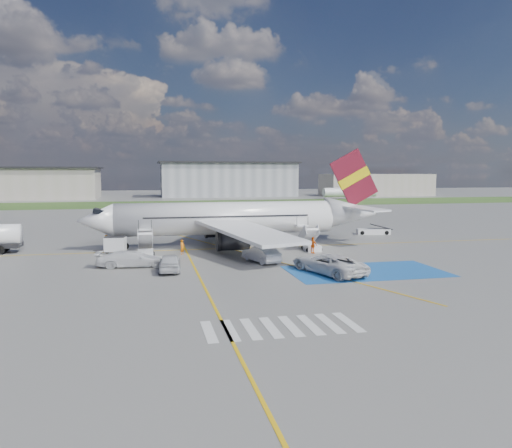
# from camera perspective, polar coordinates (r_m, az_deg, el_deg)

# --- Properties ---
(ground) EXTENTS (400.00, 400.00, 0.00)m
(ground) POSITION_cam_1_polar(r_m,az_deg,el_deg) (47.07, -0.82, -5.01)
(ground) COLOR #60605E
(ground) RESTS_ON ground
(grass_strip) EXTENTS (400.00, 30.00, 0.01)m
(grass_strip) POSITION_cam_1_polar(r_m,az_deg,el_deg) (140.86, -8.62, 2.30)
(grass_strip) COLOR #2D4C1E
(grass_strip) RESTS_ON ground
(taxiway_line_main) EXTENTS (120.00, 0.20, 0.01)m
(taxiway_line_main) POSITION_cam_1_polar(r_m,az_deg,el_deg) (58.70, -3.18, -2.80)
(taxiway_line_main) COLOR gold
(taxiway_line_main) RESTS_ON ground
(taxiway_line_cross) EXTENTS (0.20, 60.00, 0.01)m
(taxiway_line_cross) POSITION_cam_1_polar(r_m,az_deg,el_deg) (36.64, -5.38, -8.23)
(taxiway_line_cross) COLOR gold
(taxiway_line_cross) RESTS_ON ground
(taxiway_line_diag) EXTENTS (20.71, 56.45, 0.01)m
(taxiway_line_diag) POSITION_cam_1_polar(r_m,az_deg,el_deg) (58.70, -3.18, -2.80)
(taxiway_line_diag) COLOR gold
(taxiway_line_diag) RESTS_ON ground
(staging_box) EXTENTS (14.00, 8.00, 0.01)m
(staging_box) POSITION_cam_1_polar(r_m,az_deg,el_deg) (46.43, 12.44, -5.30)
(staging_box) COLOR #19529B
(staging_box) RESTS_ON ground
(crosswalk) EXTENTS (9.00, 4.00, 0.01)m
(crosswalk) POSITION_cam_1_polar(r_m,az_deg,el_deg) (29.67, 2.85, -11.65)
(crosswalk) COLOR silver
(crosswalk) RESTS_ON ground
(terminal_west) EXTENTS (60.00, 22.00, 10.00)m
(terminal_west) POSITION_cam_1_polar(r_m,az_deg,el_deg) (181.17, -27.11, 4.10)
(terminal_west) COLOR #9D9787
(terminal_west) RESTS_ON ground
(terminal_centre) EXTENTS (48.00, 18.00, 12.00)m
(terminal_centre) POSITION_cam_1_polar(r_m,az_deg,el_deg) (182.65, -3.21, 5.08)
(terminal_centre) COLOR gray
(terminal_centre) RESTS_ON ground
(terminal_east) EXTENTS (40.00, 16.00, 8.00)m
(terminal_east) POSITION_cam_1_polar(r_m,az_deg,el_deg) (192.74, 13.55, 4.37)
(terminal_east) COLOR #9D9787
(terminal_east) RESTS_ON ground
(airliner) EXTENTS (36.81, 32.95, 11.92)m
(airliner) POSITION_cam_1_polar(r_m,az_deg,el_deg) (60.50, -2.09, 0.70)
(airliner) COLOR silver
(airliner) RESTS_ON ground
(airstairs_fwd) EXTENTS (1.90, 5.20, 3.60)m
(airstairs_fwd) POSITION_cam_1_polar(r_m,az_deg,el_deg) (54.61, -12.51, -2.95)
(airstairs_fwd) COLOR silver
(airstairs_fwd) RESTS_ON ground
(airstairs_aft) EXTENTS (1.90, 5.20, 3.60)m
(airstairs_aft) POSITION_cam_1_polar(r_m,az_deg,el_deg) (57.59, 6.23, -2.38)
(airstairs_aft) COLOR silver
(airstairs_aft) RESTS_ON ground
(gpu_cart) EXTENTS (2.44, 1.80, 1.86)m
(gpu_cart) POSITION_cam_1_polar(r_m,az_deg,el_deg) (57.59, -15.78, -2.36)
(gpu_cart) COLOR silver
(gpu_cart) RESTS_ON ground
(belt_loader) EXTENTS (5.21, 2.65, 1.51)m
(belt_loader) POSITION_cam_1_polar(r_m,az_deg,el_deg) (73.81, 13.28, -0.85)
(belt_loader) COLOR silver
(belt_loader) RESTS_ON ground
(car_silver_a) EXTENTS (2.26, 4.95, 1.65)m
(car_silver_a) POSITION_cam_1_polar(r_m,az_deg,el_deg) (45.87, -9.81, -4.34)
(car_silver_a) COLOR #B8BABF
(car_silver_a) RESTS_ON ground
(car_silver_b) EXTENTS (3.18, 5.30, 1.65)m
(car_silver_b) POSITION_cam_1_polar(r_m,az_deg,el_deg) (49.71, 0.59, -3.45)
(car_silver_b) COLOR #B2B4B9
(car_silver_b) RESTS_ON ground
(van_white_a) EXTENTS (4.67, 6.87, 2.36)m
(van_white_a) POSITION_cam_1_polar(r_m,az_deg,el_deg) (44.76, 8.25, -4.11)
(van_white_a) COLOR silver
(van_white_a) RESTS_ON ground
(van_white_b) EXTENTS (5.41, 2.69, 2.04)m
(van_white_b) POSITION_cam_1_polar(r_m,az_deg,el_deg) (48.65, -13.78, -3.60)
(van_white_b) COLOR silver
(van_white_b) RESTS_ON ground
(crew_fwd) EXTENTS (0.68, 0.70, 1.63)m
(crew_fwd) POSITION_cam_1_polar(r_m,az_deg,el_deg) (54.90, -8.42, -2.62)
(crew_fwd) COLOR orange
(crew_fwd) RESTS_ON ground
(crew_nose) EXTENTS (0.83, 0.98, 1.76)m
(crew_nose) POSITION_cam_1_polar(r_m,az_deg,el_deg) (59.92, -16.74, -2.03)
(crew_nose) COLOR orange
(crew_nose) RESTS_ON ground
(crew_aft) EXTENTS (0.95, 1.14, 1.82)m
(crew_aft) POSITION_cam_1_polar(r_m,az_deg,el_deg) (55.33, 6.52, -2.43)
(crew_aft) COLOR #DA570B
(crew_aft) RESTS_ON ground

